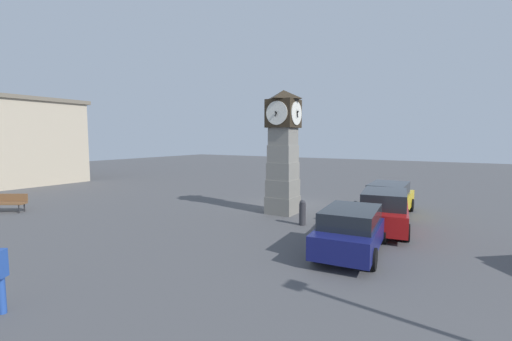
{
  "coord_description": "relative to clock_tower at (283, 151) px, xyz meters",
  "views": [
    {
      "loc": [
        -16.91,
        -7.99,
        3.69
      ],
      "look_at": [
        -0.82,
        1.81,
        1.9
      ],
      "focal_mm": 24.0,
      "sensor_mm": 36.0,
      "label": 1
    }
  ],
  "objects": [
    {
      "name": "car_near_tower",
      "position": [
        -0.68,
        -4.89,
        -2.23
      ],
      "size": [
        4.7,
        2.37,
        1.63
      ],
      "color": "#A51111",
      "rests_on": "ground_plane"
    },
    {
      "name": "ground_plane",
      "position": [
        2.05,
        0.48,
        -3.05
      ],
      "size": [
        86.72,
        86.72,
        0.0
      ],
      "primitive_type": "plane",
      "color": "#4C4C4F"
    },
    {
      "name": "car_by_building",
      "position": [
        2.2,
        -4.57,
        -2.25
      ],
      "size": [
        4.61,
        1.91,
        1.58
      ],
      "color": "gold",
      "rests_on": "ground_plane"
    },
    {
      "name": "bollard_near_tower",
      "position": [
        -1.65,
        -1.77,
        -2.5
      ],
      "size": [
        0.28,
        0.28,
        1.09
      ],
      "color": "#333338",
      "rests_on": "ground_plane"
    },
    {
      "name": "bollard_far_row",
      "position": [
        0.35,
        -3.46,
        -2.6
      ],
      "size": [
        0.31,
        0.31,
        0.89
      ],
      "color": "#333338",
      "rests_on": "ground_plane"
    },
    {
      "name": "car_navy_sedan",
      "position": [
        -4.03,
        -4.54,
        -2.28
      ],
      "size": [
        4.53,
        2.12,
        1.49
      ],
      "color": "navy",
      "rests_on": "ground_plane"
    },
    {
      "name": "bench",
      "position": [
        -6.87,
        11.79,
        -2.52
      ],
      "size": [
        1.29,
        1.64,
        0.9
      ],
      "color": "brown",
      "rests_on": "ground_plane"
    },
    {
      "name": "clock_tower",
      "position": [
        0.0,
        0.0,
        0.0
      ],
      "size": [
        1.78,
        1.73,
        5.97
      ],
      "color": "gray",
      "rests_on": "ground_plane"
    },
    {
      "name": "bollard_mid_row",
      "position": [
        -0.38,
        -2.93,
        -2.56
      ],
      "size": [
        0.26,
        0.26,
        0.97
      ],
      "color": "brown",
      "rests_on": "ground_plane"
    }
  ]
}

